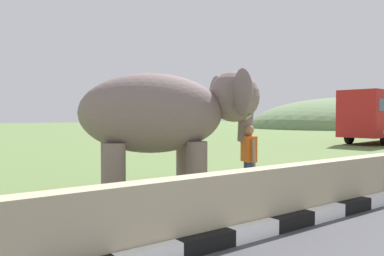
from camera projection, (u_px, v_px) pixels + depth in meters
The scene contains 5 objects.
striped_curb at pixel (179, 250), 4.91m from camera, with size 16.20×0.20×0.24m.
barrier_parapet at pixel (283, 195), 6.53m from camera, with size 28.00×0.36×1.00m, color tan.
elephant at pixel (170, 115), 8.24m from camera, with size 4.07×3.07×2.88m.
person_handler at pixel (249, 157), 8.63m from camera, with size 0.37×0.66×1.66m.
hill_east at pixel (350, 127), 62.81m from camera, with size 36.30×29.04×9.83m.
Camera 1 is at (-3.08, -0.49, 1.85)m, focal length 35.64 mm.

